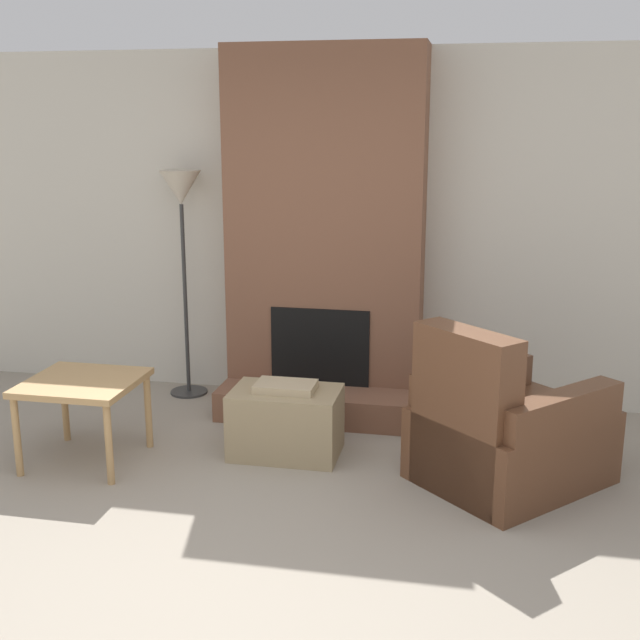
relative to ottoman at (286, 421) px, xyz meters
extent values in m
plane|color=gray|center=(0.06, -1.54, -0.22)|extent=(24.00, 24.00, 0.00)
cube|color=beige|center=(0.06, 1.26, 1.08)|extent=(7.09, 0.06, 2.60)
cube|color=brown|center=(0.06, 1.01, 1.08)|extent=(1.41, 0.42, 2.60)
cube|color=brown|center=(0.06, 0.62, -0.12)|extent=(1.41, 0.37, 0.21)
cube|color=black|center=(0.06, 0.80, 0.27)|extent=(0.72, 0.02, 0.56)
cube|color=#998460|center=(0.00, 0.00, -0.01)|extent=(0.68, 0.44, 0.43)
cube|color=tan|center=(0.00, 0.00, 0.23)|extent=(0.38, 0.24, 0.05)
cube|color=brown|center=(1.40, -0.11, 0.00)|extent=(1.29, 1.30, 0.44)
cube|color=brown|center=(1.12, -0.40, 0.27)|extent=(0.62, 0.60, 0.98)
cube|color=brown|center=(1.64, -0.33, 0.09)|extent=(0.74, 0.77, 0.63)
cube|color=brown|center=(1.16, 0.12, 0.09)|extent=(0.74, 0.77, 0.63)
cube|color=tan|center=(-1.20, -0.35, 0.29)|extent=(0.67, 0.65, 0.04)
cylinder|color=tan|center=(-1.50, -0.63, 0.03)|extent=(0.04, 0.04, 0.50)
cylinder|color=tan|center=(-0.91, -0.63, 0.03)|extent=(0.04, 0.04, 0.50)
cylinder|color=tan|center=(-1.50, -0.06, 0.03)|extent=(0.04, 0.04, 0.50)
cylinder|color=tan|center=(-0.91, -0.06, 0.03)|extent=(0.04, 0.04, 0.50)
cylinder|color=#333333|center=(-1.03, 1.01, -0.21)|extent=(0.29, 0.29, 0.02)
cylinder|color=#333333|center=(-1.03, 1.01, 0.53)|extent=(0.03, 0.03, 1.46)
cone|color=beige|center=(-1.03, 1.01, 1.38)|extent=(0.31, 0.31, 0.25)
camera|label=1|loc=(1.16, -4.66, 1.85)|focal=45.00mm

